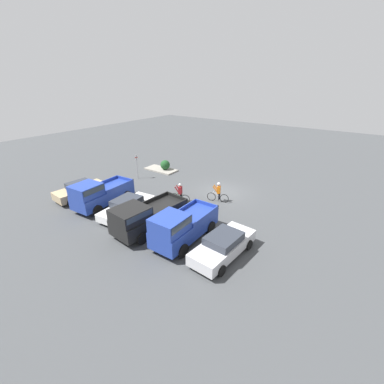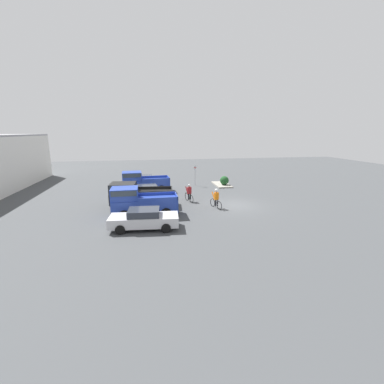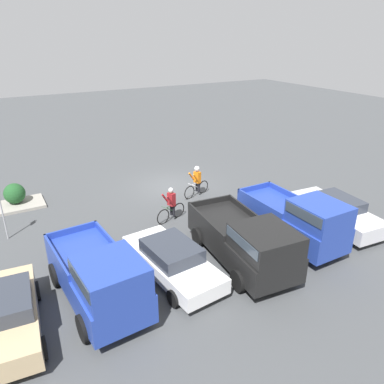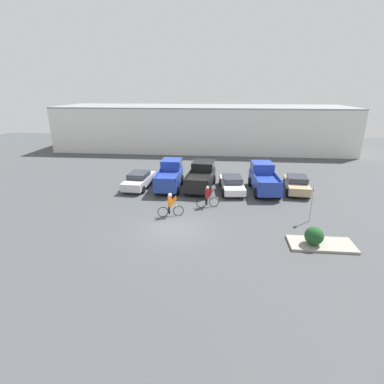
{
  "view_description": "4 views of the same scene",
  "coord_description": "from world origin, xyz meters",
  "px_view_note": "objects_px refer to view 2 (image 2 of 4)",
  "views": [
    {
      "loc": [
        -10.17,
        19.21,
        9.51
      ],
      "look_at": [
        0.75,
        3.83,
        1.2
      ],
      "focal_mm": 24.0,
      "sensor_mm": 36.0,
      "label": 1
    },
    {
      "loc": [
        -21.43,
        7.8,
        6.51
      ],
      "look_at": [
        0.75,
        3.83,
        1.2
      ],
      "focal_mm": 24.0,
      "sensor_mm": 36.0,
      "label": 2
    },
    {
      "loc": [
        8.94,
        18.42,
        8.38
      ],
      "look_at": [
        0.75,
        3.83,
        1.2
      ],
      "focal_mm": 35.0,
      "sensor_mm": 36.0,
      "label": 3
    },
    {
      "loc": [
        2.8,
        -17.41,
        8.68
      ],
      "look_at": [
        0.75,
        3.83,
        1.2
      ],
      "focal_mm": 28.0,
      "sensor_mm": 36.0,
      "label": 4
    }
  ],
  "objects_px": {
    "sedan_1": "(146,192)",
    "fire_lane_sign": "(195,173)",
    "pickup_truck_0": "(139,202)",
    "cyclist_0": "(189,193)",
    "sedan_2": "(144,181)",
    "shrub": "(224,180)",
    "cyclist_1": "(216,198)",
    "sedan_0": "(144,219)",
    "pickup_truck_1": "(137,194)",
    "pickup_truck_2": "(142,182)"
  },
  "relations": [
    {
      "from": "sedan_2",
      "to": "shrub",
      "type": "xyz_separation_m",
      "value": [
        -1.21,
        -9.73,
        -0.04
      ]
    },
    {
      "from": "cyclist_1",
      "to": "sedan_0",
      "type": "bearing_deg",
      "value": 122.39
    },
    {
      "from": "sedan_1",
      "to": "fire_lane_sign",
      "type": "distance_m",
      "value": 7.88
    },
    {
      "from": "cyclist_1",
      "to": "pickup_truck_1",
      "type": "bearing_deg",
      "value": 75.64
    },
    {
      "from": "sedan_2",
      "to": "cyclist_0",
      "type": "distance_m",
      "value": 8.69
    },
    {
      "from": "pickup_truck_1",
      "to": "pickup_truck_2",
      "type": "relative_size",
      "value": 1.08
    },
    {
      "from": "pickup_truck_0",
      "to": "shrub",
      "type": "height_order",
      "value": "pickup_truck_0"
    },
    {
      "from": "pickup_truck_2",
      "to": "cyclist_1",
      "type": "distance_m",
      "value": 9.68
    },
    {
      "from": "sedan_1",
      "to": "fire_lane_sign",
      "type": "relative_size",
      "value": 1.86
    },
    {
      "from": "pickup_truck_2",
      "to": "cyclist_0",
      "type": "distance_m",
      "value": 6.49
    },
    {
      "from": "pickup_truck_2",
      "to": "shrub",
      "type": "bearing_deg",
      "value": -80.7
    },
    {
      "from": "sedan_0",
      "to": "sedan_2",
      "type": "height_order",
      "value": "sedan_2"
    },
    {
      "from": "pickup_truck_1",
      "to": "pickup_truck_2",
      "type": "xyz_separation_m",
      "value": [
        5.53,
        -0.4,
        0.07
      ]
    },
    {
      "from": "pickup_truck_1",
      "to": "sedan_2",
      "type": "height_order",
      "value": "pickup_truck_1"
    },
    {
      "from": "sedan_2",
      "to": "cyclist_1",
      "type": "xyz_separation_m",
      "value": [
        -10.1,
        -6.23,
        0.17
      ]
    },
    {
      "from": "sedan_1",
      "to": "shrub",
      "type": "bearing_deg",
      "value": -65.11
    },
    {
      "from": "sedan_2",
      "to": "sedan_0",
      "type": "bearing_deg",
      "value": -179.67
    },
    {
      "from": "sedan_2",
      "to": "pickup_truck_1",
      "type": "bearing_deg",
      "value": 176.25
    },
    {
      "from": "sedan_1",
      "to": "cyclist_1",
      "type": "bearing_deg",
      "value": -127.04
    },
    {
      "from": "sedan_2",
      "to": "fire_lane_sign",
      "type": "height_order",
      "value": "fire_lane_sign"
    },
    {
      "from": "fire_lane_sign",
      "to": "sedan_0",
      "type": "bearing_deg",
      "value": 155.6
    },
    {
      "from": "sedan_0",
      "to": "sedan_2",
      "type": "distance_m",
      "value": 14.0
    },
    {
      "from": "cyclist_0",
      "to": "cyclist_1",
      "type": "bearing_deg",
      "value": -142.48
    },
    {
      "from": "pickup_truck_0",
      "to": "pickup_truck_1",
      "type": "distance_m",
      "value": 2.86
    },
    {
      "from": "sedan_0",
      "to": "pickup_truck_1",
      "type": "xyz_separation_m",
      "value": [
        5.64,
        0.63,
        0.39
      ]
    },
    {
      "from": "pickup_truck_1",
      "to": "cyclist_0",
      "type": "height_order",
      "value": "pickup_truck_1"
    },
    {
      "from": "pickup_truck_0",
      "to": "fire_lane_sign",
      "type": "distance_m",
      "value": 12.53
    },
    {
      "from": "pickup_truck_2",
      "to": "fire_lane_sign",
      "type": "xyz_separation_m",
      "value": [
        2.34,
        -6.36,
        0.36
      ]
    },
    {
      "from": "sedan_1",
      "to": "sedan_2",
      "type": "distance_m",
      "value": 5.61
    },
    {
      "from": "pickup_truck_1",
      "to": "cyclist_0",
      "type": "xyz_separation_m",
      "value": [
        0.8,
        -4.83,
        -0.28
      ]
    },
    {
      "from": "sedan_2",
      "to": "fire_lane_sign",
      "type": "bearing_deg",
      "value": -94.49
    },
    {
      "from": "cyclist_0",
      "to": "shrub",
      "type": "distance_m",
      "value": 8.36
    },
    {
      "from": "sedan_2",
      "to": "cyclist_0",
      "type": "height_order",
      "value": "cyclist_0"
    },
    {
      "from": "pickup_truck_1",
      "to": "pickup_truck_2",
      "type": "distance_m",
      "value": 5.55
    },
    {
      "from": "sedan_0",
      "to": "pickup_truck_2",
      "type": "height_order",
      "value": "pickup_truck_2"
    },
    {
      "from": "pickup_truck_0",
      "to": "sedan_1",
      "type": "bearing_deg",
      "value": -5.57
    },
    {
      "from": "sedan_0",
      "to": "pickup_truck_2",
      "type": "bearing_deg",
      "value": 1.19
    },
    {
      "from": "cyclist_0",
      "to": "fire_lane_sign",
      "type": "bearing_deg",
      "value": -15.25
    },
    {
      "from": "pickup_truck_0",
      "to": "shrub",
      "type": "bearing_deg",
      "value": -45.03
    },
    {
      "from": "pickup_truck_1",
      "to": "sedan_1",
      "type": "relative_size",
      "value": 1.15
    },
    {
      "from": "cyclist_1",
      "to": "shrub",
      "type": "height_order",
      "value": "cyclist_1"
    },
    {
      "from": "sedan_0",
      "to": "cyclist_0",
      "type": "xyz_separation_m",
      "value": [
        6.44,
        -4.2,
        0.12
      ]
    },
    {
      "from": "sedan_0",
      "to": "fire_lane_sign",
      "type": "bearing_deg",
      "value": -24.4
    },
    {
      "from": "cyclist_1",
      "to": "shrub",
      "type": "bearing_deg",
      "value": -21.47
    },
    {
      "from": "cyclist_1",
      "to": "pickup_truck_2",
      "type": "bearing_deg",
      "value": 41.29
    },
    {
      "from": "fire_lane_sign",
      "to": "shrub",
      "type": "distance_m",
      "value": 3.69
    },
    {
      "from": "cyclist_0",
      "to": "shrub",
      "type": "xyz_separation_m",
      "value": [
        6.34,
        -5.44,
        -0.15
      ]
    },
    {
      "from": "sedan_0",
      "to": "pickup_truck_0",
      "type": "relative_size",
      "value": 0.95
    },
    {
      "from": "pickup_truck_0",
      "to": "sedan_2",
      "type": "bearing_deg",
      "value": -1.39
    },
    {
      "from": "pickup_truck_0",
      "to": "cyclist_0",
      "type": "height_order",
      "value": "pickup_truck_0"
    }
  ]
}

